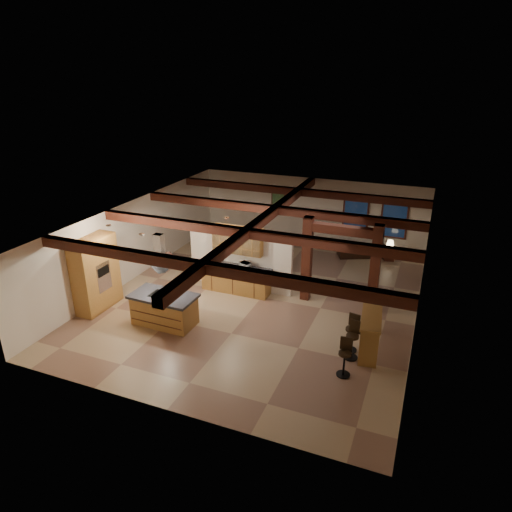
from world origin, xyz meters
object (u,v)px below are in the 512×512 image
Objects in this scene: dining_table at (268,259)px; sofa at (362,249)px; kitchen_island at (164,309)px; bar_counter at (371,323)px.

dining_table is 4.10m from sofa.
kitchen_island is 6.09m from bar_counter.
bar_counter reaches higher than dining_table.
kitchen_island is 9.07m from sofa.
bar_counter is at bearing -35.05° from dining_table.
sofa is at bearing 101.24° from bar_counter.
bar_counter is at bearing 76.79° from sofa.
sofa is at bearing 59.12° from kitchen_island.
sofa is 0.93× the size of bar_counter.
sofa is (3.31, 2.42, 0.00)m from dining_table.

